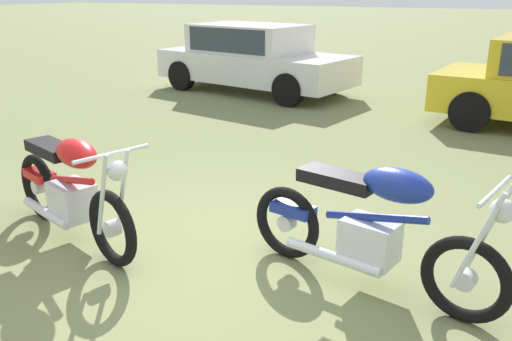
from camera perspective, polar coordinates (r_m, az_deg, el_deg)
ground_plane at (r=4.62m, az=-4.07°, el=-9.30°), size 120.00×120.00×0.00m
motorcycle_red at (r=5.01m, az=-19.09°, el=-1.88°), size 1.94×0.91×1.02m
motorcycle_blue at (r=4.08m, az=12.13°, el=-5.96°), size 2.08×0.76×1.02m
car_white at (r=11.83m, az=-0.38°, el=12.21°), size 4.51×2.51×1.43m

